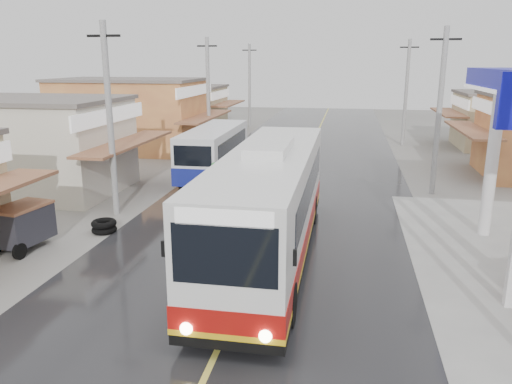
{
  "coord_description": "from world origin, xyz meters",
  "views": [
    {
      "loc": [
        2.7,
        -10.28,
        6.46
      ],
      "look_at": [
        -0.36,
        6.42,
        1.97
      ],
      "focal_mm": 35.0,
      "sensor_mm": 36.0,
      "label": 1
    }
  ],
  "objects_px": {
    "tricycle_near": "(23,224)",
    "tyre_stack": "(104,226)",
    "second_bus": "(214,151)",
    "coach_bus": "(270,204)",
    "cyclist": "(216,194)"
  },
  "relations": [
    {
      "from": "cyclist",
      "to": "tricycle_near",
      "type": "relative_size",
      "value": 0.98
    },
    {
      "from": "coach_bus",
      "to": "tricycle_near",
      "type": "height_order",
      "value": "coach_bus"
    },
    {
      "from": "coach_bus",
      "to": "cyclist",
      "type": "xyz_separation_m",
      "value": [
        -3.18,
        5.03,
        -1.16
      ]
    },
    {
      "from": "tricycle_near",
      "to": "tyre_stack",
      "type": "bearing_deg",
      "value": 56.17
    },
    {
      "from": "coach_bus",
      "to": "tricycle_near",
      "type": "xyz_separation_m",
      "value": [
        -8.63,
        -0.79,
        -0.97
      ]
    },
    {
      "from": "tyre_stack",
      "to": "tricycle_near",
      "type": "bearing_deg",
      "value": -132.54
    },
    {
      "from": "second_bus",
      "to": "tyre_stack",
      "type": "bearing_deg",
      "value": -100.09
    },
    {
      "from": "second_bus",
      "to": "tricycle_near",
      "type": "xyz_separation_m",
      "value": [
        -3.65,
        -12.22,
        -0.57
      ]
    },
    {
      "from": "second_bus",
      "to": "coach_bus",
      "type": "bearing_deg",
      "value": -66.92
    },
    {
      "from": "tricycle_near",
      "to": "tyre_stack",
      "type": "height_order",
      "value": "tricycle_near"
    },
    {
      "from": "tyre_stack",
      "to": "coach_bus",
      "type": "bearing_deg",
      "value": -11.2
    },
    {
      "from": "second_bus",
      "to": "tricycle_near",
      "type": "bearing_deg",
      "value": -107.12
    },
    {
      "from": "coach_bus",
      "to": "tyre_stack",
      "type": "xyz_separation_m",
      "value": [
        -6.69,
        1.32,
        -1.64
      ]
    },
    {
      "from": "second_bus",
      "to": "cyclist",
      "type": "height_order",
      "value": "second_bus"
    },
    {
      "from": "second_bus",
      "to": "cyclist",
      "type": "xyz_separation_m",
      "value": [
        1.8,
        -6.4,
        -0.76
      ]
    }
  ]
}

